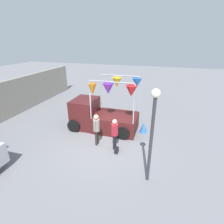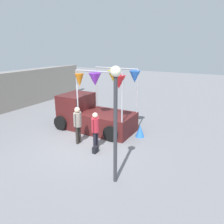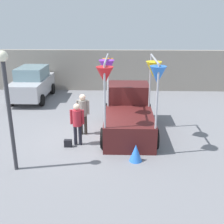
{
  "view_description": "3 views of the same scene",
  "coord_description": "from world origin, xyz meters",
  "px_view_note": "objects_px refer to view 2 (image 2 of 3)",
  "views": [
    {
      "loc": [
        -7.72,
        -2.7,
        5.22
      ],
      "look_at": [
        1.21,
        -0.01,
        1.31
      ],
      "focal_mm": 28.0,
      "sensor_mm": 36.0,
      "label": 1
    },
    {
      "loc": [
        -7.65,
        -5.41,
        4.29
      ],
      "look_at": [
        1.34,
        -0.49,
        1.18
      ],
      "focal_mm": 35.0,
      "sensor_mm": 36.0,
      "label": 2
    },
    {
      "loc": [
        1.22,
        -10.31,
        4.69
      ],
      "look_at": [
        0.89,
        -0.03,
        1.12
      ],
      "focal_mm": 45.0,
      "sensor_mm": 36.0,
      "label": 3
    }
  ],
  "objects_px": {
    "person_vendor": "(78,122)",
    "handbag": "(95,150)",
    "street_lamp": "(115,110)",
    "folded_kite_bundle_azure": "(140,131)",
    "vendor_truck": "(92,112)",
    "person_customer": "(95,127)"
  },
  "relations": [
    {
      "from": "vendor_truck",
      "to": "street_lamp",
      "type": "height_order",
      "value": "street_lamp"
    },
    {
      "from": "person_vendor",
      "to": "vendor_truck",
      "type": "bearing_deg",
      "value": 14.66
    },
    {
      "from": "vendor_truck",
      "to": "handbag",
      "type": "relative_size",
      "value": 14.89
    },
    {
      "from": "person_customer",
      "to": "handbag",
      "type": "relative_size",
      "value": 5.83
    },
    {
      "from": "person_customer",
      "to": "person_vendor",
      "type": "height_order",
      "value": "person_vendor"
    },
    {
      "from": "vendor_truck",
      "to": "folded_kite_bundle_azure",
      "type": "xyz_separation_m",
      "value": [
        0.2,
        -2.68,
        -0.62
      ]
    },
    {
      "from": "handbag",
      "to": "vendor_truck",
      "type": "bearing_deg",
      "value": 36.37
    },
    {
      "from": "person_vendor",
      "to": "handbag",
      "type": "distance_m",
      "value": 1.56
    },
    {
      "from": "person_vendor",
      "to": "street_lamp",
      "type": "relative_size",
      "value": 0.46
    },
    {
      "from": "vendor_truck",
      "to": "folded_kite_bundle_azure",
      "type": "height_order",
      "value": "vendor_truck"
    },
    {
      "from": "person_customer",
      "to": "street_lamp",
      "type": "xyz_separation_m",
      "value": [
        -1.72,
        -1.86,
        1.48
      ]
    },
    {
      "from": "person_vendor",
      "to": "folded_kite_bundle_azure",
      "type": "height_order",
      "value": "person_vendor"
    },
    {
      "from": "person_vendor",
      "to": "street_lamp",
      "type": "distance_m",
      "value": 3.67
    },
    {
      "from": "street_lamp",
      "to": "folded_kite_bundle_azure",
      "type": "distance_m",
      "value": 4.47
    },
    {
      "from": "street_lamp",
      "to": "folded_kite_bundle_azure",
      "type": "relative_size",
      "value": 6.27
    },
    {
      "from": "vendor_truck",
      "to": "handbag",
      "type": "xyz_separation_m",
      "value": [
        -2.28,
        -1.68,
        -0.78
      ]
    },
    {
      "from": "person_customer",
      "to": "vendor_truck",
      "type": "bearing_deg",
      "value": 37.46
    },
    {
      "from": "vendor_truck",
      "to": "person_customer",
      "type": "bearing_deg",
      "value": -142.54
    },
    {
      "from": "handbag",
      "to": "street_lamp",
      "type": "bearing_deg",
      "value": -129.54
    },
    {
      "from": "folded_kite_bundle_azure",
      "to": "handbag",
      "type": "bearing_deg",
      "value": 158.02
    },
    {
      "from": "person_customer",
      "to": "street_lamp",
      "type": "relative_size",
      "value": 0.43
    },
    {
      "from": "handbag",
      "to": "street_lamp",
      "type": "xyz_separation_m",
      "value": [
        -1.37,
        -1.66,
        2.33
      ]
    }
  ]
}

